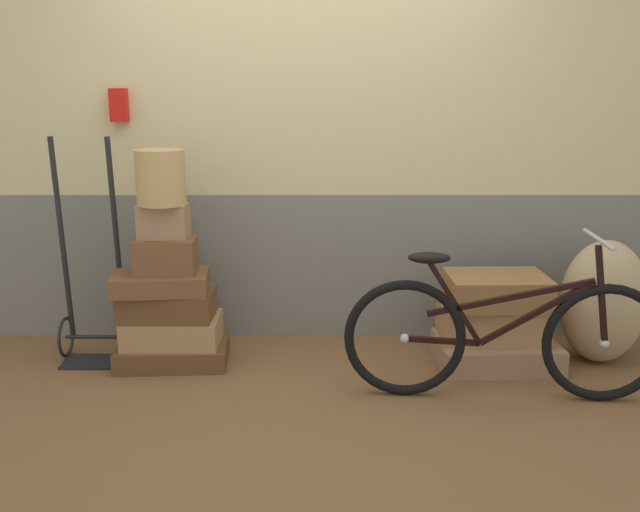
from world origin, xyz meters
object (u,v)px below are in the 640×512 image
(suitcase_5, at_px, (163,221))
(bicycle, at_px, (503,337))
(suitcase_7, at_px, (491,320))
(burlap_sack, at_px, (603,302))
(suitcase_0, at_px, (173,353))
(suitcase_4, at_px, (165,256))
(suitcase_6, at_px, (496,352))
(suitcase_8, at_px, (497,290))
(luggage_trolley, at_px, (93,305))
(wicker_basket, at_px, (160,177))
(suitcase_1, at_px, (172,330))
(suitcase_3, at_px, (160,282))
(suitcase_2, at_px, (167,304))

(suitcase_5, bearing_deg, bicycle, -13.96)
(suitcase_7, height_order, burlap_sack, burlap_sack)
(suitcase_0, bearing_deg, suitcase_4, -124.37)
(suitcase_0, bearing_deg, suitcase_6, -4.11)
(suitcase_8, distance_m, luggage_trolley, 2.40)
(suitcase_0, xyz_separation_m, burlap_sack, (2.56, 0.03, 0.31))
(suitcase_8, distance_m, burlap_sack, 0.65)
(suitcase_7, relative_size, bicycle, 0.37)
(suitcase_6, distance_m, suitcase_7, 0.19)
(suitcase_5, bearing_deg, luggage_trolley, 172.89)
(suitcase_6, distance_m, wicker_basket, 2.20)
(wicker_basket, bearing_deg, suitcase_8, -0.17)
(wicker_basket, relative_size, bicycle, 0.19)
(suitcase_1, xyz_separation_m, suitcase_3, (-0.05, -0.02, 0.30))
(suitcase_0, relative_size, luggage_trolley, 0.48)
(suitcase_0, height_order, suitcase_2, suitcase_2)
(suitcase_4, height_order, suitcase_5, suitcase_5)
(luggage_trolley, distance_m, burlap_sack, 3.04)
(luggage_trolley, relative_size, burlap_sack, 1.80)
(suitcase_0, relative_size, bicycle, 0.38)
(suitcase_3, relative_size, suitcase_5, 1.95)
(suitcase_4, height_order, bicycle, bicycle)
(suitcase_5, bearing_deg, suitcase_7, 1.17)
(wicker_basket, distance_m, luggage_trolley, 0.91)
(suitcase_3, bearing_deg, suitcase_6, -5.43)
(suitcase_1, distance_m, wicker_basket, 0.91)
(suitcase_1, distance_m, suitcase_4, 0.46)
(suitcase_7, distance_m, suitcase_8, 0.20)
(suitcase_8, xyz_separation_m, wicker_basket, (-1.93, 0.01, 0.66))
(suitcase_3, distance_m, suitcase_8, 1.96)
(suitcase_2, relative_size, suitcase_7, 0.88)
(suitcase_5, distance_m, burlap_sack, 2.63)
(wicker_basket, xyz_separation_m, burlap_sack, (2.58, 0.03, -0.74))
(suitcase_3, height_order, suitcase_4, suitcase_4)
(suitcase_2, height_order, burlap_sack, burlap_sack)
(suitcase_0, bearing_deg, luggage_trolley, 167.52)
(suitcase_0, xyz_separation_m, luggage_trolley, (-0.48, 0.08, 0.28))
(suitcase_5, distance_m, suitcase_6, 2.10)
(suitcase_2, relative_size, suitcase_6, 0.78)
(suitcase_4, relative_size, luggage_trolley, 0.26)
(suitcase_3, bearing_deg, suitcase_5, 48.15)
(suitcase_6, bearing_deg, wicker_basket, 176.61)
(suitcase_2, relative_size, bicycle, 0.32)
(suitcase_0, distance_m, suitcase_3, 0.45)
(luggage_trolley, bearing_deg, suitcase_8, -2.12)
(suitcase_7, height_order, suitcase_8, suitcase_8)
(suitcase_4, bearing_deg, burlap_sack, 0.58)
(suitcase_7, bearing_deg, suitcase_0, -176.80)
(suitcase_1, xyz_separation_m, suitcase_4, (-0.02, -0.01, 0.46))
(suitcase_0, distance_m, luggage_trolley, 0.56)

